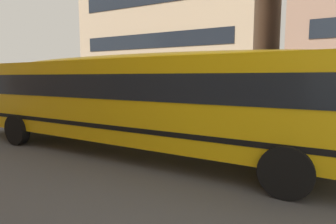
% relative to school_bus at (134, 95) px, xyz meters
% --- Properties ---
extents(ground_plane, '(400.00, 400.00, 0.00)m').
position_rel_school_bus_xyz_m(ground_plane, '(3.21, 1.85, -1.81)').
color(ground_plane, '#4C4C4F').
extents(sidewalk_far, '(120.00, 3.00, 0.01)m').
position_rel_school_bus_xyz_m(sidewalk_far, '(3.21, 9.97, -1.80)').
color(sidewalk_far, gray).
rests_on(sidewalk_far, ground_plane).
extents(lane_centreline, '(110.00, 0.16, 0.01)m').
position_rel_school_bus_xyz_m(lane_centreline, '(3.21, 1.85, -1.80)').
color(lane_centreline, silver).
rests_on(lane_centreline, ground_plane).
extents(school_bus, '(13.69, 3.51, 3.04)m').
position_rel_school_bus_xyz_m(school_bus, '(0.00, 0.00, 0.00)').
color(school_bus, yellow).
rests_on(school_bus, ground_plane).
extents(parked_car_silver_by_entrance, '(3.94, 1.96, 1.64)m').
position_rel_school_bus_xyz_m(parked_car_silver_by_entrance, '(-11.84, 7.34, -0.96)').
color(parked_car_silver_by_entrance, '#B7BABF').
rests_on(parked_car_silver_by_entrance, ground_plane).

